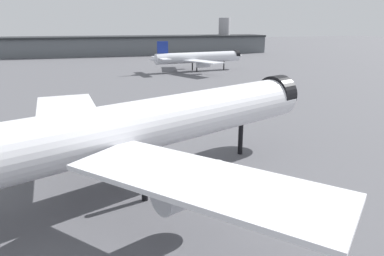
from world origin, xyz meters
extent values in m
plane|color=#56565B|center=(0.00, 0.00, 0.00)|extent=(900.00, 900.00, 0.00)
cylinder|color=white|center=(-0.79, -1.93, 9.15)|extent=(59.02, 29.46, 7.04)
cone|color=white|center=(27.39, 9.54, 9.15)|extent=(9.77, 9.31, 6.90)
cylinder|color=black|center=(26.09, 9.01, 9.68)|extent=(5.61, 7.78, 7.11)
cube|color=white|center=(-11.65, 12.24, 8.27)|extent=(11.69, 28.02, 0.56)
cylinder|color=#B7BAC1|center=(-9.06, 9.74, 5.95)|extent=(9.35, 6.80, 3.87)
cube|color=white|center=(1.32, -19.65, 8.27)|extent=(25.10, 27.21, 0.56)
cylinder|color=#B7BAC1|center=(1.44, -16.06, 5.95)|extent=(9.35, 6.80, 3.87)
cylinder|color=black|center=(17.25, 5.41, 2.82)|extent=(0.84, 0.84, 5.63)
cylinder|color=black|center=(-5.00, 0.35, 2.82)|extent=(0.84, 0.84, 5.63)
cylinder|color=black|center=(-2.22, -6.50, 2.82)|extent=(0.84, 0.84, 5.63)
cylinder|color=silver|center=(45.69, 113.43, 6.44)|extent=(43.52, 9.57, 4.96)
cone|color=silver|center=(67.18, 115.75, 6.44)|extent=(5.94, 5.41, 4.86)
cone|color=silver|center=(24.19, 111.11, 6.44)|extent=(6.91, 5.37, 4.71)
cylinder|color=black|center=(66.20, 115.65, 6.82)|extent=(2.75, 5.22, 5.01)
cube|color=silver|center=(41.04, 125.21, 5.82)|extent=(10.76, 20.46, 0.40)
cylinder|color=#B7BAC1|center=(42.33, 123.00, 4.19)|extent=(6.31, 3.36, 2.73)
cube|color=silver|center=(43.66, 100.94, 5.82)|extent=(14.28, 20.58, 0.40)
cylinder|color=#B7BAC1|center=(44.44, 103.37, 4.19)|extent=(6.31, 3.36, 2.73)
cube|color=navy|center=(27.63, 111.49, 10.41)|extent=(5.21, 1.05, 7.93)
cube|color=silver|center=(26.22, 116.49, 6.94)|extent=(4.70, 8.16, 0.30)
cube|color=silver|center=(27.32, 106.29, 6.94)|extent=(4.70, 8.16, 0.30)
cylinder|color=black|center=(59.44, 114.92, 1.98)|extent=(0.59, 0.59, 3.97)
cylinder|color=black|center=(43.26, 115.79, 1.98)|extent=(0.59, 0.59, 3.97)
cylinder|color=black|center=(43.82, 110.61, 1.98)|extent=(0.59, 0.59, 3.97)
cube|color=slate|center=(33.89, 211.76, 5.94)|extent=(187.83, 29.96, 11.87)
cube|color=#232628|center=(33.89, 211.76, 12.47)|extent=(187.90, 32.36, 1.20)
cylinder|color=#939399|center=(98.68, 209.71, 12.84)|extent=(8.66, 8.66, 25.69)
camera|label=1|loc=(-8.94, -48.65, 22.88)|focal=32.89mm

